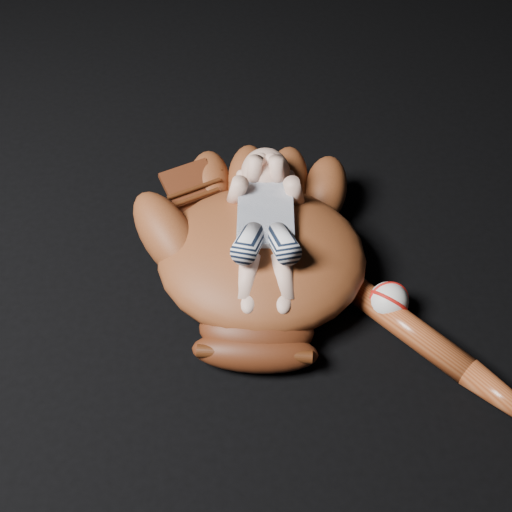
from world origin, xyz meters
name	(u,v)px	position (x,y,z in m)	size (l,w,h in m)	color
baseball_glove	(262,249)	(0.01, 0.13, 0.08)	(0.45, 0.51, 0.16)	#612C14
newborn_baby	(266,225)	(0.01, 0.14, 0.13)	(0.15, 0.34, 0.14)	#D6A28A
baseball_bat	(484,383)	(0.33, -0.12, 0.02)	(0.05, 0.51, 0.05)	brown
baseball	(389,301)	(0.21, 0.04, 0.03)	(0.07, 0.07, 0.07)	silver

